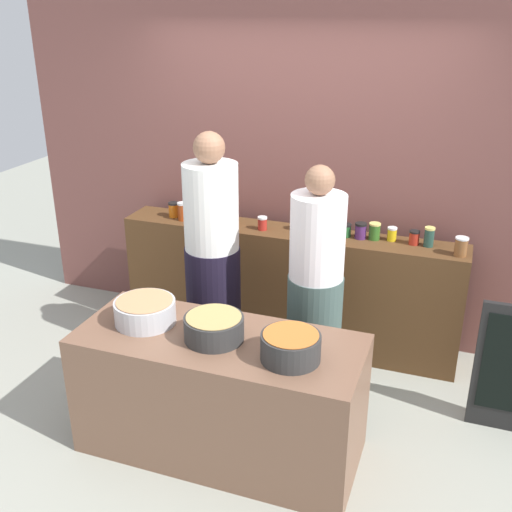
{
  "coord_description": "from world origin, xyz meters",
  "views": [
    {
      "loc": [
        1.24,
        -3.12,
        2.6
      ],
      "look_at": [
        0.0,
        0.35,
        1.05
      ],
      "focal_mm": 42.61,
      "sensor_mm": 36.0,
      "label": 1
    }
  ],
  "objects": [
    {
      "name": "prep_table",
      "position": [
        0.0,
        -0.3,
        0.39
      ],
      "size": [
        1.7,
        0.7,
        0.79
      ],
      "primitive_type": "cube",
      "color": "brown",
      "rests_on": "ground"
    },
    {
      "name": "preserve_jar_0",
      "position": [
        -0.98,
        1.1,
        1.03
      ],
      "size": [
        0.09,
        0.09,
        0.12
      ],
      "color": "#CC6213",
      "rests_on": "display_shelf"
    },
    {
      "name": "cook_with_tongs",
      "position": [
        -0.39,
        0.51,
        0.82
      ],
      "size": [
        0.4,
        0.4,
        1.82
      ],
      "color": "black",
      "rests_on": "ground"
    },
    {
      "name": "preserve_jar_8",
      "position": [
        0.55,
        1.13,
        1.02
      ],
      "size": [
        0.09,
        0.09,
        0.12
      ],
      "color": "#49245C",
      "rests_on": "display_shelf"
    },
    {
      "name": "preserve_jar_2",
      "position": [
        -0.71,
        1.16,
        1.02
      ],
      "size": [
        0.07,
        0.07,
        0.12
      ],
      "color": "gold",
      "rests_on": "display_shelf"
    },
    {
      "name": "preserve_jar_12",
      "position": [
        1.04,
        1.14,
        1.04
      ],
      "size": [
        0.07,
        0.07,
        0.14
      ],
      "color": "#25463C",
      "rests_on": "display_shelf"
    },
    {
      "name": "preserve_jar_11",
      "position": [
        0.94,
        1.14,
        1.02
      ],
      "size": [
        0.08,
        0.08,
        0.1
      ],
      "color": "#A8281B",
      "rests_on": "display_shelf"
    },
    {
      "name": "cooking_pot_right",
      "position": [
        0.46,
        -0.38,
        0.87
      ],
      "size": [
        0.33,
        0.33,
        0.16
      ],
      "color": "#2D2D2D",
      "rests_on": "prep_table"
    },
    {
      "name": "ground",
      "position": [
        0.0,
        0.0,
        0.0
      ],
      "size": [
        12.0,
        12.0,
        0.0
      ],
      "primitive_type": "plane",
      "color": "#999B8D"
    },
    {
      "name": "preserve_jar_6",
      "position": [
        0.29,
        1.04,
        1.03
      ],
      "size": [
        0.09,
        0.09,
        0.12
      ],
      "color": "#4C2A55",
      "rests_on": "display_shelf"
    },
    {
      "name": "preserve_jar_1",
      "position": [
        -0.88,
        1.05,
        1.04
      ],
      "size": [
        0.08,
        0.08,
        0.15
      ],
      "color": "#983814",
      "rests_on": "display_shelf"
    },
    {
      "name": "cook_in_cap",
      "position": [
        0.39,
        0.44,
        0.76
      ],
      "size": [
        0.37,
        0.37,
        1.67
      ],
      "color": "#3E534E",
      "rests_on": "ground"
    },
    {
      "name": "preserve_jar_10",
      "position": [
        0.77,
        1.16,
        1.02
      ],
      "size": [
        0.07,
        0.07,
        0.1
      ],
      "color": "gold",
      "rests_on": "display_shelf"
    },
    {
      "name": "preserve_jar_7",
      "position": [
        0.43,
        1.13,
        1.01
      ],
      "size": [
        0.09,
        0.09,
        0.1
      ],
      "color": "#20592A",
      "rests_on": "display_shelf"
    },
    {
      "name": "preserve_jar_3",
      "position": [
        -0.5,
        1.08,
        1.03
      ],
      "size": [
        0.09,
        0.09,
        0.13
      ],
      "color": "#96331B",
      "rests_on": "display_shelf"
    },
    {
      "name": "storefront_wall",
      "position": [
        0.0,
        1.45,
        1.5
      ],
      "size": [
        4.8,
        0.12,
        3.0
      ],
      "primitive_type": "cube",
      "color": "brown",
      "rests_on": "ground"
    },
    {
      "name": "preserve_jar_13",
      "position": [
        1.27,
        1.03,
        1.03
      ],
      "size": [
        0.09,
        0.09,
        0.14
      ],
      "color": "brown",
      "rests_on": "display_shelf"
    },
    {
      "name": "cooking_pot_left",
      "position": [
        -0.49,
        -0.27,
        0.86
      ],
      "size": [
        0.37,
        0.37,
        0.15
      ],
      "color": "#B7B7BC",
      "rests_on": "prep_table"
    },
    {
      "name": "preserve_jar_9",
      "position": [
        0.65,
        1.14,
        1.03
      ],
      "size": [
        0.09,
        0.09,
        0.13
      ],
      "color": "#2D5F20",
      "rests_on": "display_shelf"
    },
    {
      "name": "preserve_jar_4",
      "position": [
        -0.2,
        1.06,
        1.02
      ],
      "size": [
        0.07,
        0.07,
        0.1
      ],
      "color": "#A5261E",
      "rests_on": "display_shelf"
    },
    {
      "name": "display_shelf",
      "position": [
        0.0,
        1.1,
        0.48
      ],
      "size": [
        2.7,
        0.36,
        0.96
      ],
      "primitive_type": "cube",
      "color": "#50331B",
      "rests_on": "ground"
    },
    {
      "name": "cooking_pot_center",
      "position": [
        -0.02,
        -0.32,
        0.86
      ],
      "size": [
        0.35,
        0.35,
        0.15
      ],
      "color": "#2D2D2D",
      "rests_on": "prep_table"
    },
    {
      "name": "preserve_jar_5",
      "position": [
        0.1,
        1.14,
        1.02
      ],
      "size": [
        0.09,
        0.09,
        0.12
      ],
      "color": "brown",
      "rests_on": "display_shelf"
    }
  ]
}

